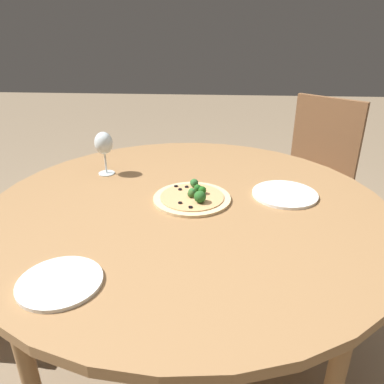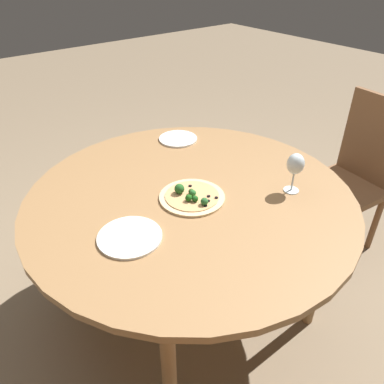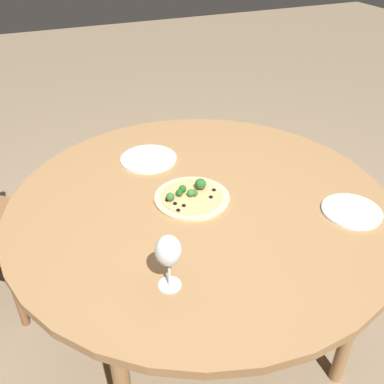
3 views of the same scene
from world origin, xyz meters
name	(u,v)px [view 1 (image 1 of 3)]	position (x,y,z in m)	size (l,w,h in m)	color
ground_plane	(189,357)	(0.00, 0.00, 0.00)	(12.00, 12.00, 0.00)	#847056
dining_table	(188,217)	(0.00, 0.00, 0.68)	(1.37, 1.37, 0.73)	olive
chair	(312,181)	(0.81, -0.63, 0.49)	(0.56, 0.56, 0.93)	brown
pizza	(193,197)	(0.03, -0.01, 0.74)	(0.27, 0.27, 0.06)	#DBBC89
wine_glass	(104,144)	(0.25, 0.35, 0.86)	(0.07, 0.07, 0.17)	silver
plate_near	(60,282)	(-0.45, 0.27, 0.74)	(0.20, 0.20, 0.01)	white
plate_far	(285,194)	(0.09, -0.34, 0.74)	(0.23, 0.23, 0.01)	white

